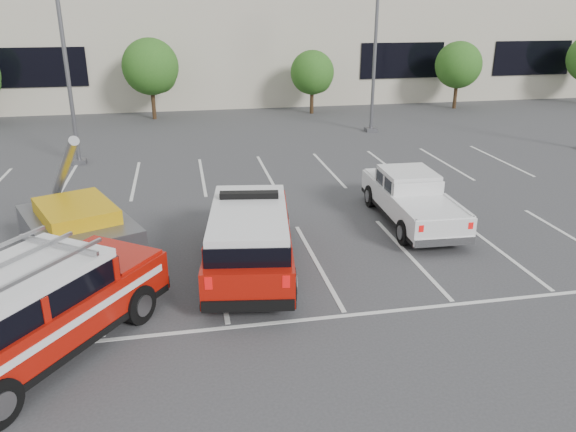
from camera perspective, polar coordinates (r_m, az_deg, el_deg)
name	(u,v)px	position (r m, az deg, el deg)	size (l,w,h in m)	color
ground	(317,263)	(15.57, 2.94, -4.79)	(120.00, 120.00, 0.00)	#37373A
stall_markings	(286,208)	(19.63, -0.16, 0.80)	(23.00, 15.00, 0.01)	silver
convention_building	(222,31)	(45.67, -6.70, 18.16)	(60.00, 16.99, 13.20)	#BEB7A1
tree_mid_left	(152,69)	(35.88, -13.64, 14.36)	(3.37, 3.37, 4.85)	#3F2B19
tree_mid_right	(313,74)	(36.91, 2.60, 14.22)	(2.77, 2.77, 3.99)	#3F2B19
tree_right	(459,66)	(40.38, 17.00, 14.32)	(3.07, 3.07, 4.42)	#3F2B19
light_pole_left	(63,43)	(26.07, -21.87, 16.02)	(0.90, 0.60, 10.24)	#59595E
light_pole_mid	(376,34)	(31.44, 8.91, 17.77)	(0.90, 0.60, 10.24)	#59595E
fire_chief_suv	(250,241)	(14.88, -3.90, -2.54)	(2.91, 6.03, 2.04)	#9B1007
white_pickup	(411,203)	(18.65, 12.40, 1.29)	(2.01, 5.35, 1.62)	silver
ladder_suv	(30,318)	(12.37, -24.71, -9.37)	(5.17, 5.93, 2.25)	#9B1007
utility_rig	(75,236)	(16.49, -20.81, -1.94)	(3.84, 5.09, 3.65)	#59595E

